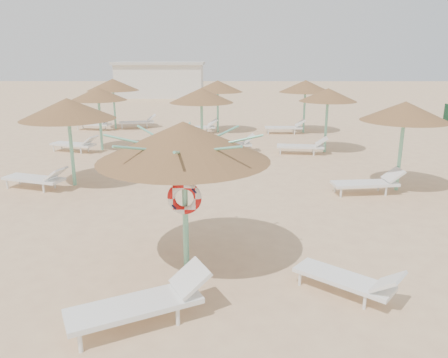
{
  "coord_description": "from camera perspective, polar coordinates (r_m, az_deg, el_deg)",
  "views": [
    {
      "loc": [
        0.29,
        -7.62,
        3.98
      ],
      "look_at": [
        0.25,
        1.7,
        1.3
      ],
      "focal_mm": 35.0,
      "sensor_mm": 36.0,
      "label": 1
    }
  ],
  "objects": [
    {
      "name": "ground",
      "position": [
        8.6,
        -1.74,
        -11.52
      ],
      "size": [
        120.0,
        120.0,
        0.0
      ],
      "primitive_type": "plane",
      "color": "#E1BA89",
      "rests_on": "ground"
    },
    {
      "name": "main_palapa",
      "position": [
        7.9,
        -5.31,
        4.85
      ],
      "size": [
        3.15,
        3.15,
        2.82
      ],
      "color": "#76CDA9",
      "rests_on": "ground"
    },
    {
      "name": "lounger_main_a",
      "position": [
        6.95,
        -10.39,
        -15.48
      ],
      "size": [
        2.22,
        1.54,
        0.79
      ],
      "rotation": [
        0.0,
        0.0,
        0.46
      ],
      "color": "white",
      "rests_on": "ground"
    },
    {
      "name": "lounger_main_b",
      "position": [
        7.85,
        16.13,
        -12.49
      ],
      "size": [
        1.74,
        1.56,
        0.66
      ],
      "rotation": [
        0.0,
        0.0,
        -0.69
      ],
      "color": "white",
      "rests_on": "ground"
    },
    {
      "name": "palapa_field",
      "position": [
        18.15,
        1.21,
        10.75
      ],
      "size": [
        18.99,
        13.96,
        2.71
      ],
      "color": "#76CDA9",
      "rests_on": "ground"
    },
    {
      "name": "service_hut",
      "position": [
        43.15,
        -8.31,
        12.76
      ],
      "size": [
        8.4,
        4.4,
        3.25
      ],
      "color": "silver",
      "rests_on": "ground"
    }
  ]
}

